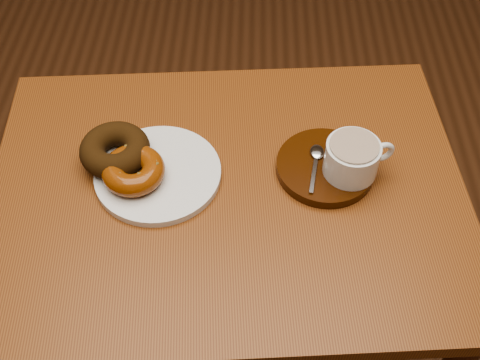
{
  "coord_description": "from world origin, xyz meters",
  "views": [
    {
      "loc": [
        0.28,
        -0.72,
        1.46
      ],
      "look_at": [
        0.27,
        -0.12,
        0.73
      ],
      "focal_mm": 45.0,
      "sensor_mm": 36.0,
      "label": 1
    }
  ],
  "objects_px": {
    "cafe_table": "(228,229)",
    "saucer": "(325,167)",
    "coffee_cup": "(353,158)",
    "donut_plate": "(158,174)"
  },
  "relations": [
    {
      "from": "cafe_table",
      "to": "saucer",
      "type": "height_order",
      "value": "saucer"
    },
    {
      "from": "cafe_table",
      "to": "donut_plate",
      "type": "distance_m",
      "value": 0.17
    },
    {
      "from": "saucer",
      "to": "coffee_cup",
      "type": "relative_size",
      "value": 1.42
    },
    {
      "from": "cafe_table",
      "to": "coffee_cup",
      "type": "xyz_separation_m",
      "value": [
        0.19,
        0.03,
        0.16
      ]
    },
    {
      "from": "donut_plate",
      "to": "coffee_cup",
      "type": "height_order",
      "value": "coffee_cup"
    },
    {
      "from": "saucer",
      "to": "coffee_cup",
      "type": "distance_m",
      "value": 0.06
    },
    {
      "from": "cafe_table",
      "to": "saucer",
      "type": "relative_size",
      "value": 5.03
    },
    {
      "from": "cafe_table",
      "to": "coffee_cup",
      "type": "height_order",
      "value": "coffee_cup"
    },
    {
      "from": "cafe_table",
      "to": "saucer",
      "type": "distance_m",
      "value": 0.2
    },
    {
      "from": "cafe_table",
      "to": "donut_plate",
      "type": "relative_size",
      "value": 3.93
    }
  ]
}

